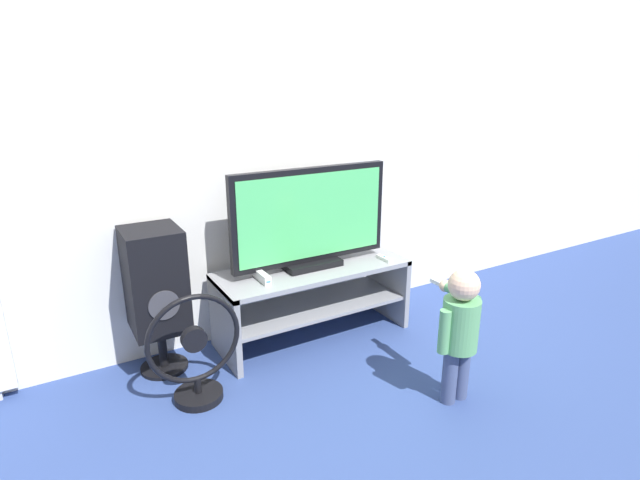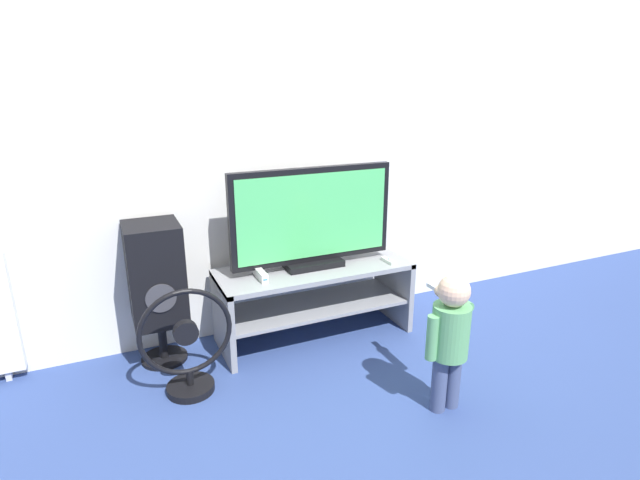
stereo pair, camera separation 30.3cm
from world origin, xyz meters
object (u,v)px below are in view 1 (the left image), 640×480
at_px(speaker_tower, 155,283).
at_px(game_console, 262,276).
at_px(floor_fan, 195,354).
at_px(television, 311,219).
at_px(remote_primary, 384,258).
at_px(child, 459,325).

bearing_deg(speaker_tower, game_console, -13.08).
distance_m(speaker_tower, floor_fan, 0.49).
bearing_deg(game_console, floor_fan, -152.82).
xyz_separation_m(television, game_console, (-0.37, -0.06, -0.29)).
relative_size(remote_primary, speaker_tower, 0.15).
height_order(television, game_console, television).
xyz_separation_m(television, floor_fan, (-0.87, -0.32, -0.53)).
distance_m(television, game_console, 0.47).
relative_size(remote_primary, floor_fan, 0.22).
height_order(child, floor_fan, child).
relative_size(game_console, floor_fan, 0.32).
distance_m(remote_primary, speaker_tower, 1.44).
xyz_separation_m(game_console, child, (0.68, -0.93, -0.08)).
height_order(speaker_tower, floor_fan, speaker_tower).
bearing_deg(remote_primary, speaker_tower, 171.31).
relative_size(television, remote_primary, 8.06).
height_order(game_console, speaker_tower, speaker_tower).
relative_size(speaker_tower, floor_fan, 1.42).
relative_size(remote_primary, child, 0.18).
height_order(game_console, floor_fan, floor_fan).
bearing_deg(television, game_console, -170.76).
bearing_deg(remote_primary, game_console, 174.40).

